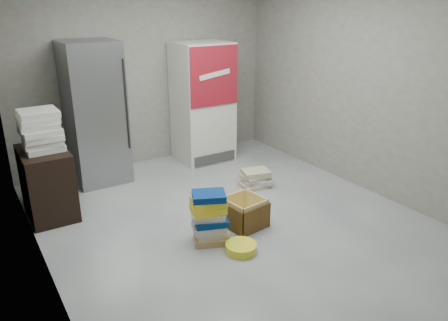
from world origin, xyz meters
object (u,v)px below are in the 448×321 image
coke_cooler (203,102)px  phonebook_stack_main (209,217)px  steel_fridge (95,114)px  cardboard_box (244,214)px  wood_shelf (47,183)px

coke_cooler → phonebook_stack_main: size_ratio=3.22×
steel_fridge → cardboard_box: 2.51m
phonebook_stack_main → wood_shelf: bearing=147.5°
phonebook_stack_main → cardboard_box: phonebook_stack_main is taller
wood_shelf → steel_fridge: bearing=41.3°
steel_fridge → wood_shelf: (-0.83, -0.73, -0.55)m
steel_fridge → cardboard_box: size_ratio=4.12×
coke_cooler → phonebook_stack_main: 2.63m
phonebook_stack_main → coke_cooler: bearing=79.6°
cardboard_box → phonebook_stack_main: bearing=-178.0°
steel_fridge → wood_shelf: 1.23m
phonebook_stack_main → cardboard_box: (0.50, 0.09, -0.14)m
coke_cooler → steel_fridge: bearing=179.8°
steel_fridge → phonebook_stack_main: bearing=-78.7°
coke_cooler → cardboard_box: (-0.70, -2.17, -0.77)m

